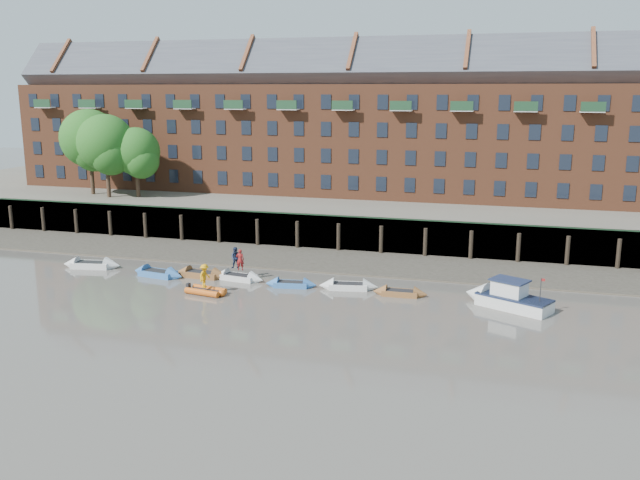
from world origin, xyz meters
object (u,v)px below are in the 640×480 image
at_px(motor_launch, 500,297).
at_px(rowboat_2, 202,274).
at_px(rowboat_3, 239,277).
at_px(rowboat_5, 348,286).
at_px(rowboat_1, 158,273).
at_px(rowboat_6, 400,293).
at_px(person_rower_a, 240,260).
at_px(person_rib_crew, 205,276).
at_px(rib_tender, 207,291).
at_px(person_rower_b, 236,258).
at_px(rowboat_4, 291,284).
at_px(rowboat_0, 92,265).

bearing_deg(motor_launch, rowboat_2, 23.94).
relative_size(rowboat_3, rowboat_5, 0.97).
bearing_deg(rowboat_1, motor_launch, 8.44).
height_order(rowboat_1, rowboat_6, rowboat_1).
distance_m(rowboat_6, motor_launch, 7.08).
bearing_deg(person_rower_a, person_rib_crew, 60.58).
relative_size(rowboat_1, person_rower_a, 2.85).
bearing_deg(motor_launch, rowboat_5, 21.34).
bearing_deg(rowboat_3, person_rower_a, -18.14).
bearing_deg(rib_tender, person_rower_b, 93.92).
relative_size(rowboat_2, rowboat_3, 1.05).
bearing_deg(person_rib_crew, rowboat_4, -49.96).
relative_size(rowboat_6, motor_launch, 0.62).
relative_size(rowboat_0, person_rib_crew, 2.92).
height_order(rowboat_0, rowboat_1, rowboat_0).
bearing_deg(person_rib_crew, person_rower_a, -7.88).
height_order(rib_tender, person_rower_b, person_rower_b).
distance_m(rib_tender, motor_launch, 20.94).
height_order(rowboat_3, motor_launch, motor_launch).
xyz_separation_m(rowboat_4, person_rower_b, (-4.85, 0.93, 1.50)).
xyz_separation_m(rowboat_5, rib_tender, (-9.66, -4.03, 0.00)).
bearing_deg(rowboat_4, rowboat_0, 169.31).
bearing_deg(rowboat_5, rowboat_2, 170.20).
relative_size(motor_launch, person_rower_b, 3.74).
distance_m(rowboat_0, rowboat_4, 17.92).
xyz_separation_m(rowboat_0, rowboat_5, (22.23, -0.21, -0.03)).
height_order(rowboat_4, rib_tender, rowboat_4).
bearing_deg(person_rower_a, rowboat_6, 163.43).
relative_size(rowboat_1, rowboat_5, 1.05).
bearing_deg(motor_launch, person_rower_a, 23.71).
height_order(rowboat_5, rowboat_6, rowboat_5).
distance_m(rowboat_5, person_rib_crew, 10.68).
bearing_deg(motor_launch, rowboat_3, 23.46).
xyz_separation_m(rowboat_4, rib_tender, (-5.33, -3.44, 0.03)).
bearing_deg(rib_tender, motor_launch, 18.48).
distance_m(rowboat_1, person_rib_crew, 6.78).
bearing_deg(rowboat_6, person_rib_crew, -167.53).
height_order(rowboat_2, person_rib_crew, person_rib_crew).
height_order(rowboat_2, person_rower_a, person_rower_a).
relative_size(rowboat_1, rowboat_3, 1.09).
relative_size(rowboat_1, motor_launch, 0.75).
height_order(rowboat_2, rowboat_3, rowboat_2).
xyz_separation_m(rowboat_6, rib_tender, (-13.67, -3.46, 0.03)).
bearing_deg(rowboat_5, rowboat_1, 172.97).
bearing_deg(rowboat_0, rowboat_1, -16.60).
bearing_deg(rowboat_2, rowboat_5, 3.57).
height_order(person_rower_b, person_rib_crew, person_rower_b).
bearing_deg(person_rib_crew, rowboat_0, 78.38).
relative_size(rowboat_2, person_rower_b, 2.71).
xyz_separation_m(person_rower_a, person_rib_crew, (-1.12, -4.07, -0.31)).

